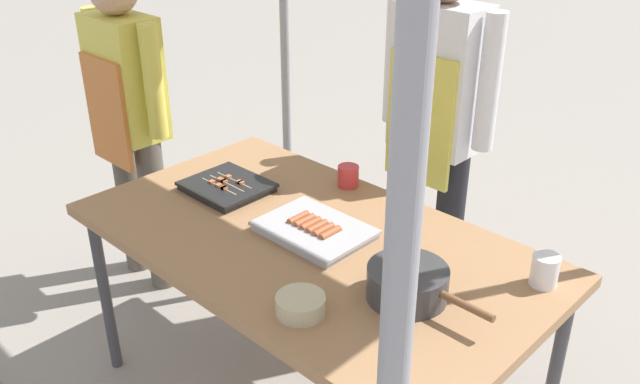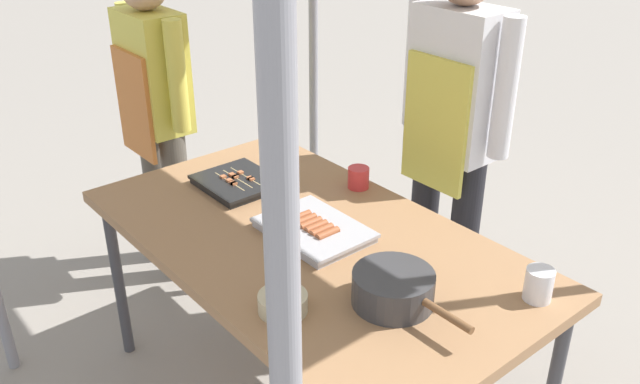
{
  "view_description": "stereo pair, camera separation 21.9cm",
  "coord_description": "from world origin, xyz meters",
  "px_view_note": "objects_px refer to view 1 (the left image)",
  "views": [
    {
      "loc": [
        1.35,
        -1.36,
        1.9
      ],
      "look_at": [
        0.0,
        0.05,
        0.9
      ],
      "focal_mm": 37.66,
      "sensor_mm": 36.0,
      "label": 1
    },
    {
      "loc": [
        1.5,
        -1.2,
        1.9
      ],
      "look_at": [
        0.0,
        0.05,
        0.9
      ],
      "focal_mm": 37.66,
      "sensor_mm": 36.0,
      "label": 2
    }
  ],
  "objects_px": {
    "cooking_wok": "(408,282)",
    "customer_nearby": "(129,109)",
    "tray_meat_skewers": "(227,187)",
    "stall_table": "(310,251)",
    "condiment_bowl": "(301,305)",
    "tray_grilled_sausages": "(314,230)",
    "vendor_woman": "(435,114)",
    "drink_cup_by_wok": "(348,176)",
    "drink_cup_near_edge": "(545,270)"
  },
  "relations": [
    {
      "from": "condiment_bowl",
      "to": "vendor_woman",
      "type": "relative_size",
      "value": 0.09
    },
    {
      "from": "stall_table",
      "to": "cooking_wok",
      "type": "bearing_deg",
      "value": -5.94
    },
    {
      "from": "condiment_bowl",
      "to": "customer_nearby",
      "type": "relative_size",
      "value": 0.09
    },
    {
      "from": "stall_table",
      "to": "tray_meat_skewers",
      "type": "bearing_deg",
      "value": 176.62
    },
    {
      "from": "vendor_woman",
      "to": "customer_nearby",
      "type": "relative_size",
      "value": 1.08
    },
    {
      "from": "tray_grilled_sausages",
      "to": "drink_cup_by_wok",
      "type": "distance_m",
      "value": 0.39
    },
    {
      "from": "cooking_wok",
      "to": "condiment_bowl",
      "type": "height_order",
      "value": "cooking_wok"
    },
    {
      "from": "cooking_wok",
      "to": "customer_nearby",
      "type": "height_order",
      "value": "customer_nearby"
    },
    {
      "from": "tray_grilled_sausages",
      "to": "drink_cup_near_edge",
      "type": "relative_size",
      "value": 3.71
    },
    {
      "from": "stall_table",
      "to": "tray_meat_skewers",
      "type": "height_order",
      "value": "tray_meat_skewers"
    },
    {
      "from": "stall_table",
      "to": "tray_grilled_sausages",
      "type": "relative_size",
      "value": 4.4
    },
    {
      "from": "stall_table",
      "to": "vendor_woman",
      "type": "xyz_separation_m",
      "value": [
        -0.06,
        0.78,
        0.26
      ]
    },
    {
      "from": "tray_grilled_sausages",
      "to": "cooking_wok",
      "type": "xyz_separation_m",
      "value": [
        0.44,
        -0.07,
        0.03
      ]
    },
    {
      "from": "cooking_wok",
      "to": "drink_cup_by_wok",
      "type": "xyz_separation_m",
      "value": [
        -0.6,
        0.42,
        -0.01
      ]
    },
    {
      "from": "drink_cup_by_wok",
      "to": "vendor_woman",
      "type": "xyz_separation_m",
      "value": [
        0.1,
        0.4,
        0.17
      ]
    },
    {
      "from": "drink_cup_near_edge",
      "to": "cooking_wok",
      "type": "bearing_deg",
      "value": -127.18
    },
    {
      "from": "customer_nearby",
      "to": "stall_table",
      "type": "bearing_deg",
      "value": -3.91
    },
    {
      "from": "drink_cup_near_edge",
      "to": "customer_nearby",
      "type": "relative_size",
      "value": 0.07
    },
    {
      "from": "tray_grilled_sausages",
      "to": "drink_cup_by_wok",
      "type": "relative_size",
      "value": 4.47
    },
    {
      "from": "cooking_wok",
      "to": "drink_cup_near_edge",
      "type": "bearing_deg",
      "value": 52.82
    },
    {
      "from": "condiment_bowl",
      "to": "tray_grilled_sausages",
      "type": "bearing_deg",
      "value": 129.27
    },
    {
      "from": "cooking_wok",
      "to": "stall_table",
      "type": "bearing_deg",
      "value": 174.06
    },
    {
      "from": "drink_cup_near_edge",
      "to": "customer_nearby",
      "type": "distance_m",
      "value": 1.91
    },
    {
      "from": "stall_table",
      "to": "drink_cup_near_edge",
      "type": "height_order",
      "value": "drink_cup_near_edge"
    },
    {
      "from": "tray_grilled_sausages",
      "to": "customer_nearby",
      "type": "distance_m",
      "value": 1.21
    },
    {
      "from": "drink_cup_near_edge",
      "to": "condiment_bowl",
      "type": "bearing_deg",
      "value": -125.34
    },
    {
      "from": "stall_table",
      "to": "condiment_bowl",
      "type": "relative_size",
      "value": 11.44
    },
    {
      "from": "tray_meat_skewers",
      "to": "drink_cup_by_wok",
      "type": "distance_m",
      "value": 0.46
    },
    {
      "from": "tray_meat_skewers",
      "to": "vendor_woman",
      "type": "bearing_deg",
      "value": 61.88
    },
    {
      "from": "vendor_woman",
      "to": "customer_nearby",
      "type": "distance_m",
      "value": 1.34
    },
    {
      "from": "tray_meat_skewers",
      "to": "vendor_woman",
      "type": "xyz_separation_m",
      "value": [
        0.4,
        0.75,
        0.19
      ]
    },
    {
      "from": "drink_cup_by_wok",
      "to": "tray_grilled_sausages",
      "type": "bearing_deg",
      "value": -65.44
    },
    {
      "from": "tray_meat_skewers",
      "to": "vendor_woman",
      "type": "relative_size",
      "value": 0.18
    },
    {
      "from": "stall_table",
      "to": "tray_grilled_sausages",
      "type": "height_order",
      "value": "tray_grilled_sausages"
    },
    {
      "from": "stall_table",
      "to": "customer_nearby",
      "type": "bearing_deg",
      "value": 176.09
    },
    {
      "from": "drink_cup_by_wok",
      "to": "vendor_woman",
      "type": "relative_size",
      "value": 0.05
    },
    {
      "from": "tray_grilled_sausages",
      "to": "drink_cup_near_edge",
      "type": "bearing_deg",
      "value": 20.68
    },
    {
      "from": "condiment_bowl",
      "to": "drink_cup_near_edge",
      "type": "relative_size",
      "value": 1.43
    },
    {
      "from": "tray_meat_skewers",
      "to": "customer_nearby",
      "type": "distance_m",
      "value": 0.75
    },
    {
      "from": "cooking_wok",
      "to": "customer_nearby",
      "type": "distance_m",
      "value": 1.65
    },
    {
      "from": "condiment_bowl",
      "to": "cooking_wok",
      "type": "bearing_deg",
      "value": 57.08
    },
    {
      "from": "tray_meat_skewers",
      "to": "drink_cup_near_edge",
      "type": "distance_m",
      "value": 1.18
    },
    {
      "from": "tray_meat_skewers",
      "to": "cooking_wok",
      "type": "bearing_deg",
      "value": -4.62
    },
    {
      "from": "tray_meat_skewers",
      "to": "customer_nearby",
      "type": "bearing_deg",
      "value": 175.76
    },
    {
      "from": "tray_grilled_sausages",
      "to": "vendor_woman",
      "type": "distance_m",
      "value": 0.78
    },
    {
      "from": "tray_grilled_sausages",
      "to": "vendor_woman",
      "type": "height_order",
      "value": "vendor_woman"
    },
    {
      "from": "tray_meat_skewers",
      "to": "vendor_woman",
      "type": "height_order",
      "value": "vendor_woman"
    },
    {
      "from": "customer_nearby",
      "to": "tray_meat_skewers",
      "type": "bearing_deg",
      "value": -4.24
    },
    {
      "from": "customer_nearby",
      "to": "drink_cup_near_edge",
      "type": "bearing_deg",
      "value": 6.07
    },
    {
      "from": "cooking_wok",
      "to": "customer_nearby",
      "type": "bearing_deg",
      "value": 175.55
    }
  ]
}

